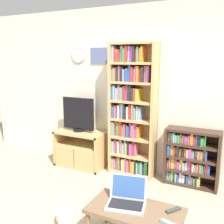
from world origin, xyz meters
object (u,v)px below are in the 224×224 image
at_px(bookshelf_short, 190,157).
at_px(tv_stand, 81,149).
at_px(television, 78,115).
at_px(coffee_table, 135,213).
at_px(bookshelf_tall, 131,111).
at_px(cat, 65,214).
at_px(remote_near_laptop, 173,210).
at_px(remote_far_from_laptop, 169,223).
at_px(laptop, 127,198).

bearing_deg(bookshelf_short, tv_stand, -175.82).
bearing_deg(television, bookshelf_short, 3.75).
bearing_deg(coffee_table, bookshelf_tall, 114.02).
bearing_deg(bookshelf_tall, bookshelf_short, 0.26).
bearing_deg(tv_stand, cat, -62.89).
bearing_deg(remote_near_laptop, television, -178.04).
bearing_deg(remote_far_from_laptop, cat, 103.74).
height_order(remote_near_laptop, remote_far_from_laptop, same).
bearing_deg(coffee_table, television, 138.21).
bearing_deg(television, bookshelf_tall, 7.29).
bearing_deg(remote_near_laptop, tv_stand, -178.35).
distance_m(bookshelf_tall, remote_far_from_laptop, 2.02).
xyz_separation_m(bookshelf_tall, remote_near_laptop, (1.02, -1.40, -0.62)).
distance_m(laptop, cat, 0.76).
xyz_separation_m(coffee_table, remote_near_laptop, (0.34, 0.13, 0.06)).
bearing_deg(remote_far_from_laptop, tv_stand, 66.45).
bearing_deg(tv_stand, laptop, -43.33).
distance_m(remote_near_laptop, cat, 1.17).
bearing_deg(bookshelf_short, bookshelf_tall, -179.74).
bearing_deg(laptop, bookshelf_tall, 99.07).
relative_size(tv_stand, laptop, 1.97).
xyz_separation_m(tv_stand, remote_near_laptop, (1.88, -1.27, 0.09)).
relative_size(television, bookshelf_tall, 0.28).
bearing_deg(bookshelf_short, television, -176.25).
distance_m(laptop, remote_far_from_laptop, 0.49).
height_order(tv_stand, coffee_table, tv_stand).
height_order(television, remote_far_from_laptop, television).
bearing_deg(bookshelf_short, remote_near_laptop, -85.95).
height_order(coffee_table, laptop, laptop).
xyz_separation_m(remote_near_laptop, remote_far_from_laptop, (0.02, -0.22, 0.00)).
height_order(tv_stand, bookshelf_tall, bookshelf_tall).
bearing_deg(cat, laptop, -28.09).
height_order(tv_stand, remote_near_laptop, tv_stand).
bearing_deg(bookshelf_tall, coffee_table, -65.98).
bearing_deg(bookshelf_short, remote_far_from_laptop, -85.86).
bearing_deg(bookshelf_tall, remote_far_from_laptop, -57.40).
bearing_deg(cat, television, 79.52).
height_order(television, bookshelf_tall, bookshelf_tall).
bearing_deg(remote_far_from_laptop, remote_near_laptop, 19.43).
xyz_separation_m(remote_far_from_laptop, cat, (-1.14, 0.02, -0.25)).
height_order(tv_stand, remote_far_from_laptop, tv_stand).
distance_m(tv_stand, laptop, 1.97).
relative_size(bookshelf_short, laptop, 1.94).
xyz_separation_m(bookshelf_short, laptop, (-0.35, -1.48, 0.04)).
relative_size(television, coffee_table, 0.62).
bearing_deg(cat, remote_near_laptop, -28.34).
relative_size(tv_stand, bookshelf_short, 1.02).
xyz_separation_m(television, bookshelf_tall, (0.90, 0.11, 0.13)).
height_order(bookshelf_tall, laptop, bookshelf_tall).
relative_size(television, remote_far_from_laptop, 3.45).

